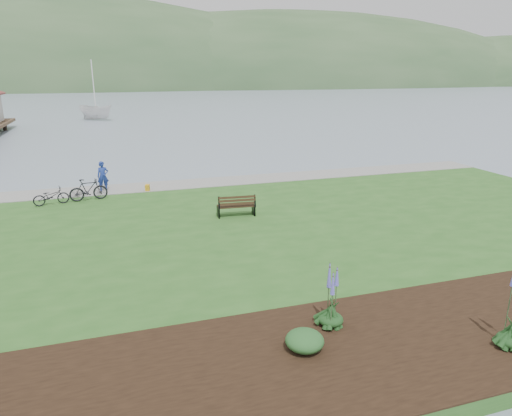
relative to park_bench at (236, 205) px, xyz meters
The scene contains 13 objects.
ground 1.09m from the park_bench, 47.09° to the right, with size 600.00×600.00×0.00m, color gray.
lawn 2.59m from the park_bench, 80.17° to the right, with size 34.00×20.00×0.40m, color #27551E.
shoreline_path 6.47m from the park_bench, 86.22° to the left, with size 34.00×2.20×0.03m, color gray.
garden_bed 10.83m from the park_bench, 71.53° to the right, with size 24.00×4.40×0.04m, color black.
far_hillside 170.77m from the park_bench, 83.13° to the left, with size 580.00×80.00×38.00m, color #31512E, non-canonical shape.
park_bench is the anchor object (origin of this frame).
person 8.33m from the park_bench, 130.76° to the left, with size 0.66×0.46×1.83m, color navy.
bicycle_a 8.88m from the park_bench, 150.80° to the left, with size 1.58×0.55×0.83m, color black.
bicycle_b 7.65m from the park_bench, 142.97° to the left, with size 1.77×0.51×1.06m, color black.
sailboat 48.94m from the park_bench, 97.57° to the left, with size 9.51×9.69×25.08m, color silver.
pannier 6.47m from the park_bench, 120.45° to the left, with size 0.20×0.32×0.34m, color gold.
echium_4 9.22m from the park_bench, 90.91° to the right, with size 0.62×0.62×1.84m.
shrub_0 10.03m from the park_bench, 96.65° to the right, with size 0.87×0.87×0.43m, color #1E4C21.
Camera 1 is at (-5.30, -17.59, 6.38)m, focal length 32.00 mm.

